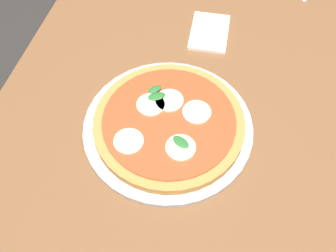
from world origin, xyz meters
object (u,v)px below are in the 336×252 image
(dining_table, at_px, (197,131))
(napkin, at_px, (209,32))
(serving_tray, at_px, (168,127))
(pizza, at_px, (169,123))

(dining_table, height_order, napkin, napkin)
(serving_tray, relative_size, pizza, 1.14)
(serving_tray, bearing_deg, dining_table, -34.10)
(pizza, height_order, napkin, pizza)
(napkin, bearing_deg, pizza, 174.42)
(serving_tray, relative_size, napkin, 2.67)
(dining_table, distance_m, pizza, 0.16)
(dining_table, xyz_separation_m, napkin, (0.22, 0.02, 0.11))
(serving_tray, xyz_separation_m, napkin, (0.30, -0.03, -0.00))
(dining_table, relative_size, pizza, 4.54)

